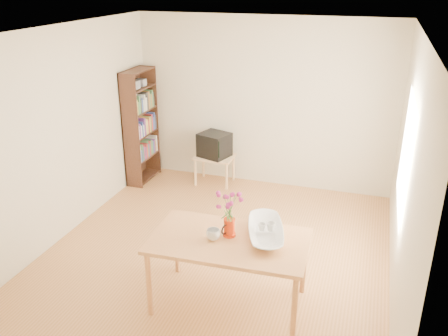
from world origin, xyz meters
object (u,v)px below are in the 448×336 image
(pitcher, at_px, (229,228))
(mug, at_px, (213,235))
(bowl, at_px, (266,213))
(television, at_px, (215,144))
(table, at_px, (229,246))

(pitcher, distance_m, mug, 0.18)
(mug, height_order, bowl, bowl)
(mug, relative_size, television, 0.26)
(table, xyz_separation_m, bowl, (0.32, 0.19, 0.31))
(mug, distance_m, bowl, 0.56)
(pitcher, xyz_separation_m, television, (-1.10, 2.75, -0.18))
(table, relative_size, pitcher, 7.91)
(mug, height_order, television, mug)
(pitcher, bearing_deg, television, 133.42)
(table, relative_size, television, 2.94)
(television, bearing_deg, bowl, -43.14)
(pitcher, height_order, television, pitcher)
(pitcher, bearing_deg, table, -51.38)
(bowl, distance_m, television, 3.01)
(bowl, height_order, television, bowl)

